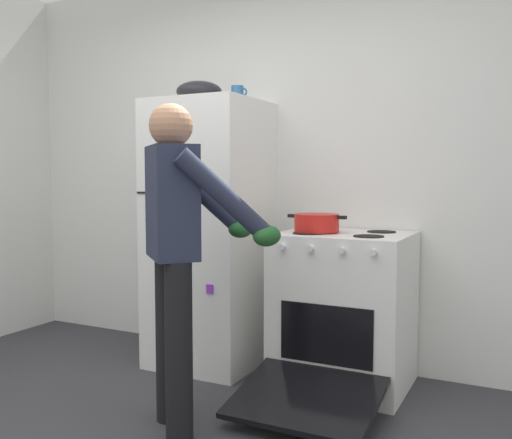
% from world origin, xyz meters
% --- Properties ---
extents(kitchen_wall_back, '(6.00, 0.10, 2.70)m').
position_xyz_m(kitchen_wall_back, '(0.00, 1.95, 1.35)').
color(kitchen_wall_back, white).
rests_on(kitchen_wall_back, ground).
extents(refrigerator, '(0.68, 0.72, 1.74)m').
position_xyz_m(refrigerator, '(-0.36, 1.57, 0.87)').
color(refrigerator, white).
rests_on(refrigerator, ground).
extents(stove_range, '(0.76, 1.22, 0.92)m').
position_xyz_m(stove_range, '(0.57, 1.55, 0.45)').
color(stove_range, white).
rests_on(stove_range, ground).
extents(person_cook, '(0.69, 0.72, 1.60)m').
position_xyz_m(person_cook, '(0.04, 0.62, 0.96)').
color(person_cook, black).
rests_on(person_cook, ground).
extents(red_pot, '(0.37, 0.27, 0.11)m').
position_xyz_m(red_pot, '(0.41, 1.52, 0.98)').
color(red_pot, red).
rests_on(red_pot, stove_range).
extents(coffee_mug, '(0.11, 0.08, 0.10)m').
position_xyz_m(coffee_mug, '(-0.18, 1.62, 1.79)').
color(coffee_mug, '#2D6093').
rests_on(coffee_mug, refrigerator).
extents(mixing_bowl, '(0.30, 0.30, 0.14)m').
position_xyz_m(mixing_bowl, '(-0.44, 1.57, 1.81)').
color(mixing_bowl, black).
rests_on(mixing_bowl, refrigerator).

